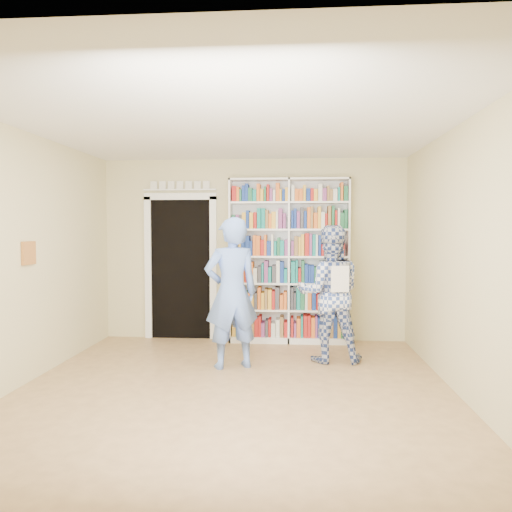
# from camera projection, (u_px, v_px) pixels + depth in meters

# --- Properties ---
(floor) EXTENTS (5.00, 5.00, 0.00)m
(floor) POSITION_uv_depth(u_px,v_px,m) (233.00, 393.00, 5.05)
(floor) COLOR olive
(floor) RESTS_ON ground
(ceiling) EXTENTS (5.00, 5.00, 0.00)m
(ceiling) POSITION_uv_depth(u_px,v_px,m) (232.00, 123.00, 4.91)
(ceiling) COLOR white
(ceiling) RESTS_ON wall_back
(wall_back) EXTENTS (4.50, 0.00, 4.50)m
(wall_back) POSITION_uv_depth(u_px,v_px,m) (253.00, 250.00, 7.47)
(wall_back) COLOR beige
(wall_back) RESTS_ON floor
(wall_left) EXTENTS (0.00, 5.00, 5.00)m
(wall_left) POSITION_uv_depth(u_px,v_px,m) (17.00, 259.00, 5.15)
(wall_left) COLOR beige
(wall_left) RESTS_ON floor
(wall_right) EXTENTS (0.00, 5.00, 5.00)m
(wall_right) POSITION_uv_depth(u_px,v_px,m) (464.00, 261.00, 4.81)
(wall_right) COLOR beige
(wall_right) RESTS_ON floor
(bookshelf) EXTENTS (1.74, 0.33, 2.39)m
(bookshelf) POSITION_uv_depth(u_px,v_px,m) (289.00, 260.00, 7.28)
(bookshelf) COLOR white
(bookshelf) RESTS_ON floor
(doorway) EXTENTS (1.10, 0.08, 2.43)m
(doorway) POSITION_uv_depth(u_px,v_px,m) (181.00, 261.00, 7.54)
(doorway) COLOR black
(doorway) RESTS_ON floor
(wall_art) EXTENTS (0.03, 0.25, 0.25)m
(wall_art) POSITION_uv_depth(u_px,v_px,m) (29.00, 253.00, 5.35)
(wall_art) COLOR brown
(wall_art) RESTS_ON wall_left
(man_blue) EXTENTS (0.77, 0.65, 1.80)m
(man_blue) POSITION_uv_depth(u_px,v_px,m) (232.00, 293.00, 5.93)
(man_blue) COLOR #678DE6
(man_blue) RESTS_ON floor
(man_plaid) EXTENTS (0.85, 0.67, 1.70)m
(man_plaid) POSITION_uv_depth(u_px,v_px,m) (330.00, 294.00, 6.23)
(man_plaid) COLOR navy
(man_plaid) RESTS_ON floor
(paper_sheet) EXTENTS (0.22, 0.06, 0.31)m
(paper_sheet) POSITION_uv_depth(u_px,v_px,m) (340.00, 279.00, 5.93)
(paper_sheet) COLOR white
(paper_sheet) RESTS_ON man_plaid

